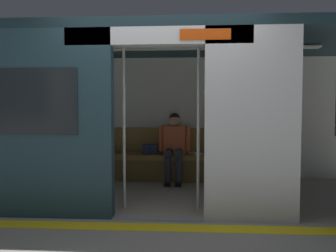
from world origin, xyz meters
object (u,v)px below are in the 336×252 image
object	(u,v)px
person_seated	(174,142)
bench_seat	(169,160)
train_car	(160,92)
grab_pole_far	(198,124)
book	(196,153)
handbag	(150,149)
grab_pole_door	(124,124)

from	to	relation	value
person_seated	bench_seat	bearing A→B (deg)	-29.95
bench_seat	train_car	bearing A→B (deg)	85.20
person_seated	grab_pole_far	xyz separation A→B (m)	(-0.38, 1.62, 0.40)
grab_pole_far	book	bearing A→B (deg)	-89.84
train_car	handbag	size ratio (longest dim) A/B	24.62
bench_seat	book	world-z (taller)	book
handbag	grab_pole_far	world-z (taller)	grab_pole_far
handbag	book	world-z (taller)	handbag
handbag	grab_pole_door	distance (m)	1.85
bench_seat	grab_pole_far	distance (m)	1.88
bench_seat	grab_pole_door	size ratio (longest dim) A/B	1.49
train_car	book	world-z (taller)	train_car
bench_seat	handbag	xyz separation A→B (m)	(0.35, -0.03, 0.20)
train_car	grab_pole_door	xyz separation A→B (m)	(0.39, 0.78, -0.44)
train_car	book	xyz separation A→B (m)	(-0.55, -0.97, -1.04)
train_car	person_seated	bearing A→B (deg)	-100.73
book	grab_pole_door	distance (m)	2.08
grab_pole_far	handbag	bearing A→B (deg)	-64.37
person_seated	book	xyz separation A→B (m)	(-0.38, -0.08, -0.20)
train_car	handbag	bearing A→B (deg)	-74.84
bench_seat	person_seated	size ratio (longest dim) A/B	2.72
bench_seat	grab_pole_far	bearing A→B (deg)	105.76
handbag	grab_pole_door	xyz separation A→B (m)	(0.12, 1.76, 0.54)
person_seated	grab_pole_door	world-z (taller)	grab_pole_door
train_car	bench_seat	size ratio (longest dim) A/B	1.96
bench_seat	grab_pole_door	world-z (taller)	grab_pole_door
person_seated	grab_pole_far	bearing A→B (deg)	103.25
bench_seat	person_seated	bearing A→B (deg)	150.05
train_car	person_seated	distance (m)	1.24
book	grab_pole_far	distance (m)	1.80
train_car	book	size ratio (longest dim) A/B	29.09
train_car	book	distance (m)	1.53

